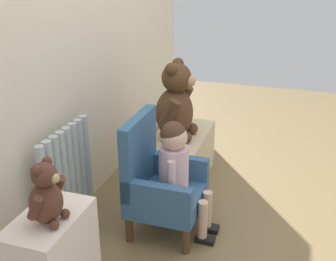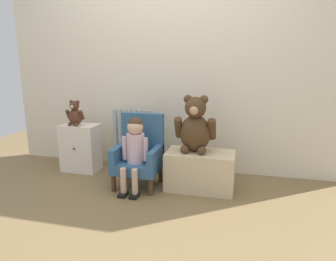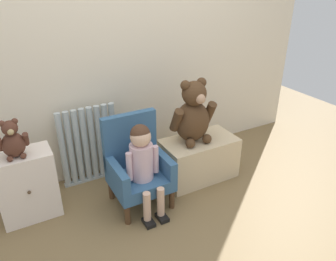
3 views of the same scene
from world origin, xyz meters
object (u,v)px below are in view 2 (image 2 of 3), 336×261
child_armchair (139,154)px  large_teddy_bear (195,127)px  child_figure (135,144)px  radiator (133,139)px  low_bench (200,171)px  small_dresser (81,148)px  small_teddy_bear (75,114)px

child_armchair → large_teddy_bear: size_ratio=1.31×
child_armchair → child_figure: (0.00, -0.11, 0.13)m
radiator → child_armchair: 0.51m
radiator → low_bench: bearing=-26.4°
small_dresser → child_armchair: (0.77, -0.22, 0.05)m
large_teddy_bear → small_teddy_bear: (-1.33, 0.13, 0.04)m
child_figure → low_bench: bearing=14.4°
child_armchair → child_figure: 0.18m
child_armchair → large_teddy_bear: 0.61m
small_dresser → child_armchair: 0.80m
child_armchair → small_teddy_bear: bearing=166.4°
low_bench → small_teddy_bear: small_teddy_bear is taller
child_figure → radiator: bearing=112.6°
child_figure → low_bench: 0.67m
small_teddy_bear → low_bench: bearing=-6.3°
small_dresser → small_teddy_bear: (-0.02, -0.02, 0.38)m
small_dresser → low_bench: small_dresser is taller
radiator → child_figure: size_ratio=0.97×
large_teddy_bear → small_teddy_bear: bearing=174.5°
radiator → large_teddy_bear: bearing=-26.6°
child_armchair → child_figure: size_ratio=1.01×
child_armchair → low_bench: size_ratio=1.10×
small_dresser → child_armchair: bearing=-15.6°
radiator → child_figure: (0.24, -0.57, 0.11)m
large_teddy_bear → child_armchair: bearing=-173.3°
small_teddy_bear → large_teddy_bear: bearing=-5.5°
child_armchair → low_bench: bearing=3.7°
radiator → large_teddy_bear: large_teddy_bear is taller
small_teddy_bear → child_armchair: bearing=-13.6°
small_dresser → child_figure: size_ratio=0.75×
small_dresser → small_teddy_bear: small_teddy_bear is taller
low_bench → large_teddy_bear: 0.42m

